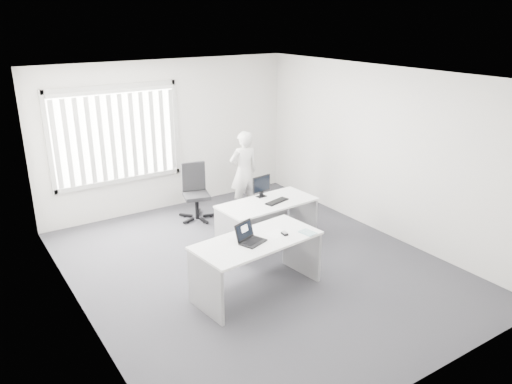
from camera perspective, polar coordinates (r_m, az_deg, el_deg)
ground at (r=7.56m, az=0.02°, el=-8.41°), size 6.00×6.00×0.00m
wall_back at (r=9.57m, az=-9.98°, el=6.35°), size 5.00×0.02×2.80m
wall_front at (r=4.98m, az=19.56°, el=-7.33°), size 5.00×0.02×2.80m
wall_left at (r=6.09m, az=-20.05°, el=-2.38°), size 0.02×6.00×2.80m
wall_right at (r=8.59m, az=14.13°, el=4.52°), size 0.02×6.00×2.80m
ceiling at (r=6.71m, az=0.02°, el=13.17°), size 5.00×6.00×0.02m
window at (r=9.16m, az=-15.68°, el=6.28°), size 2.32×0.06×1.76m
blinds at (r=9.11m, az=-15.54°, el=6.03°), size 2.20×0.10×1.50m
desk_near at (r=6.66m, az=0.11°, el=-7.10°), size 1.78×0.98×0.78m
desk_far at (r=8.05m, az=1.28°, el=-2.49°), size 1.63×0.83×0.72m
office_chair at (r=9.20m, az=-6.85°, el=-1.09°), size 0.72×0.72×1.03m
person at (r=9.33m, az=-1.39°, el=2.34°), size 0.60×0.42×1.55m
laptop at (r=6.41m, az=-0.35°, el=-4.80°), size 0.41×0.39×0.26m
paper_sheet at (r=6.74m, az=2.42°, el=-4.74°), size 0.34×0.27×0.00m
mouse at (r=6.69m, az=3.29°, el=-4.72°), size 0.07×0.11×0.04m
booklet at (r=6.78m, az=5.93°, el=-4.62°), size 0.19×0.24×0.01m
keyboard at (r=7.98m, az=2.40°, el=-1.09°), size 0.45×0.24×0.02m
monitor at (r=8.15m, az=0.61°, el=0.65°), size 0.37×0.15×0.36m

